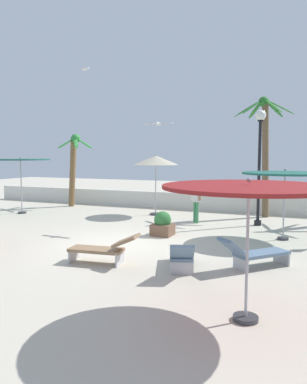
% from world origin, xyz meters
% --- Properties ---
extents(ground_plane, '(56.00, 56.00, 0.00)m').
position_xyz_m(ground_plane, '(0.00, 0.00, 0.00)').
color(ground_plane, beige).
extents(boundary_wall, '(25.20, 0.30, 0.85)m').
position_xyz_m(boundary_wall, '(0.00, 8.13, 0.43)').
color(boundary_wall, silver).
rests_on(boundary_wall, ground_plane).
extents(patio_umbrella_0, '(2.10, 2.10, 2.83)m').
position_xyz_m(patio_umbrella_0, '(-1.18, 5.88, 2.53)').
color(patio_umbrella_0, '#333338').
rests_on(patio_umbrella_0, ground_plane).
extents(patio_umbrella_2, '(2.77, 2.77, 2.72)m').
position_xyz_m(patio_umbrella_2, '(-7.29, 3.77, 2.50)').
color(patio_umbrella_2, '#333338').
rests_on(patio_umbrella_2, ground_plane).
extents(patio_umbrella_3, '(2.75, 2.75, 2.36)m').
position_xyz_m(patio_umbrella_3, '(4.71, 2.76, 2.14)').
color(patio_umbrella_3, '#333338').
rests_on(patio_umbrella_3, ground_plane).
extents(patio_umbrella_4, '(2.85, 2.85, 2.43)m').
position_xyz_m(patio_umbrella_4, '(4.57, -3.91, 2.20)').
color(patio_umbrella_4, '#333338').
rests_on(patio_umbrella_4, ground_plane).
extents(palm_tree_0, '(2.66, 2.28, 5.38)m').
position_xyz_m(palm_tree_0, '(3.53, 7.26, 3.35)').
color(palm_tree_0, brown).
rests_on(palm_tree_0, ground_plane).
extents(palm_tree_1, '(2.15, 2.04, 3.94)m').
position_xyz_m(palm_tree_1, '(-6.42, 6.85, 2.48)').
color(palm_tree_1, brown).
rests_on(palm_tree_1, ground_plane).
extents(lamp_post_1, '(0.42, 0.42, 4.55)m').
position_xyz_m(lamp_post_1, '(3.59, 5.05, 2.99)').
color(lamp_post_1, black).
rests_on(lamp_post_1, ground_plane).
extents(lounge_chair_0, '(1.16, 1.95, 0.84)m').
position_xyz_m(lounge_chair_0, '(2.65, -1.65, 0.40)').
color(lounge_chair_0, '#B7B7BC').
rests_on(lounge_chair_0, ground_plane).
extents(lounge_chair_1, '(1.90, 0.79, 0.81)m').
position_xyz_m(lounge_chair_1, '(0.66, -1.96, 0.41)').
color(lounge_chair_1, '#B7B7BC').
rests_on(lounge_chair_1, ground_plane).
extents(lounge_chair_2, '(1.67, 1.77, 0.84)m').
position_xyz_m(lounge_chair_2, '(4.27, -0.86, 0.39)').
color(lounge_chair_2, '#B7B7BC').
rests_on(lounge_chair_2, ground_plane).
extents(guest_3, '(0.48, 0.40, 1.75)m').
position_xyz_m(guest_3, '(1.16, 4.62, 1.06)').
color(guest_3, '#3F8C59').
rests_on(guest_3, ground_plane).
extents(seagull_0, '(1.15, 0.38, 0.14)m').
position_xyz_m(seagull_0, '(0.20, 2.86, 3.96)').
color(seagull_0, white).
extents(seagull_2, '(0.70, 1.01, 0.16)m').
position_xyz_m(seagull_2, '(-4.50, 5.20, 6.85)').
color(seagull_2, white).
extents(planter, '(0.70, 0.70, 0.85)m').
position_xyz_m(planter, '(0.79, 1.80, 0.38)').
color(planter, brown).
rests_on(planter, ground_plane).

